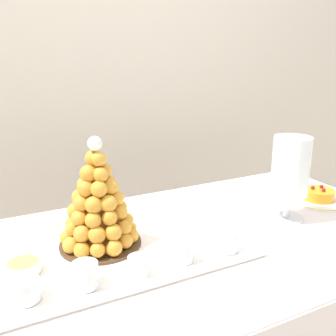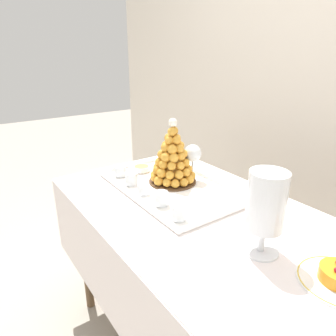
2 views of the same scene
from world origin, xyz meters
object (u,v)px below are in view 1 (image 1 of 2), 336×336
at_px(dessert_cup_right, 227,242).
at_px(fruit_tart_plate, 318,197).
at_px(dessert_cup_mid_right, 182,251).
at_px(wine_glass, 97,189).
at_px(dessert_cup_left, 25,291).
at_px(macaron_goblet, 291,168).
at_px(serving_tray, 118,249).
at_px(dessert_cup_centre, 138,266).
at_px(creme_brulee_ramekin, 23,266).
at_px(dessert_cup_mid_left, 85,276).
at_px(croquembouche, 98,205).

distance_m(dessert_cup_right, fruit_tart_plate, 0.54).
distance_m(dessert_cup_mid_right, wine_glass, 0.32).
relative_size(dessert_cup_left, macaron_goblet, 0.23).
height_order(serving_tray, dessert_cup_centre, dessert_cup_centre).
relative_size(creme_brulee_ramekin, macaron_goblet, 0.31).
relative_size(dessert_cup_mid_left, creme_brulee_ramekin, 0.74).
distance_m(dessert_cup_mid_right, fruit_tart_plate, 0.66).
xyz_separation_m(dessert_cup_centre, dessert_cup_mid_right, (0.12, 0.01, 0.00)).
relative_size(serving_tray, dessert_cup_mid_right, 11.89).
bearing_deg(dessert_cup_centre, croquembouche, 102.17).
height_order(croquembouche, dessert_cup_centre, croquembouche).
relative_size(dessert_cup_mid_right, wine_glass, 0.31).
bearing_deg(wine_glass, creme_brulee_ramekin, -147.92).
relative_size(dessert_cup_left, wine_glass, 0.34).
height_order(serving_tray, fruit_tart_plate, fruit_tart_plate).
xyz_separation_m(dessert_cup_centre, creme_brulee_ramekin, (-0.24, 0.13, -0.01)).
height_order(creme_brulee_ramekin, wine_glass, wine_glass).
distance_m(dessert_cup_left, macaron_goblet, 0.82).
distance_m(serving_tray, dessert_cup_left, 0.28).
bearing_deg(serving_tray, creme_brulee_ramekin, -177.94).
bearing_deg(dessert_cup_centre, dessert_cup_mid_right, 4.44).
relative_size(dessert_cup_mid_left, fruit_tart_plate, 0.28).
bearing_deg(macaron_goblet, dessert_cup_centre, -170.06).
xyz_separation_m(creme_brulee_ramekin, wine_glass, (0.23, 0.14, 0.11)).
relative_size(croquembouche, creme_brulee_ramekin, 3.70).
relative_size(dessert_cup_centre, wine_glass, 0.28).
relative_size(serving_tray, croquembouche, 2.22).
bearing_deg(dessert_cup_right, dessert_cup_left, 177.97).
bearing_deg(dessert_cup_centre, wine_glass, 92.39).
xyz_separation_m(croquembouche, fruit_tart_plate, (0.81, -0.02, -0.11)).
xyz_separation_m(dessert_cup_mid_left, dessert_cup_mid_right, (0.25, -0.00, -0.00)).
bearing_deg(dessert_cup_right, dessert_cup_mid_left, 178.30).
xyz_separation_m(serving_tray, dessert_cup_right, (0.25, -0.14, 0.03)).
xyz_separation_m(croquembouche, wine_glass, (0.03, 0.10, 0.01)).
bearing_deg(dessert_cup_left, serving_tray, 26.51).
distance_m(dessert_cup_mid_right, dessert_cup_right, 0.13).
xyz_separation_m(dessert_cup_mid_right, creme_brulee_ramekin, (-0.37, 0.12, -0.01)).
bearing_deg(macaron_goblet, wine_glass, 162.23).
relative_size(dessert_cup_left, dessert_cup_mid_left, 1.00).
xyz_separation_m(serving_tray, fruit_tart_plate, (0.77, 0.02, 0.01)).
height_order(dessert_cup_mid_left, wine_glass, wine_glass).
xyz_separation_m(serving_tray, dessert_cup_left, (-0.25, -0.13, 0.03)).
distance_m(dessert_cup_left, creme_brulee_ramekin, 0.12).
xyz_separation_m(dessert_cup_left, dessert_cup_centre, (0.25, -0.02, -0.00)).
distance_m(croquembouche, fruit_tart_plate, 0.81).
bearing_deg(fruit_tart_plate, dessert_cup_mid_left, -170.30).
relative_size(dessert_cup_right, macaron_goblet, 0.20).
bearing_deg(dessert_cup_mid_right, fruit_tart_plate, 13.35).
bearing_deg(wine_glass, dessert_cup_centre, -87.61).
relative_size(dessert_cup_left, dessert_cup_mid_right, 1.08).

